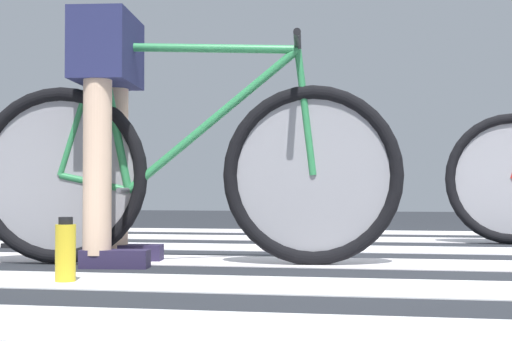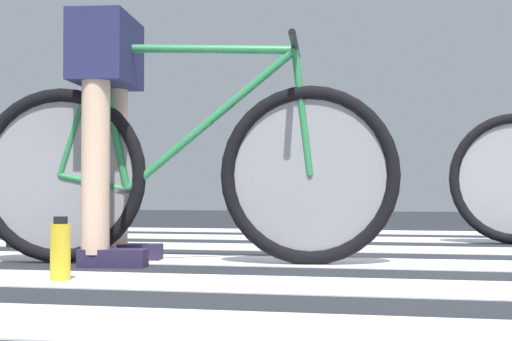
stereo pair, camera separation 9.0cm
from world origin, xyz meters
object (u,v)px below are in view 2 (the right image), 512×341
object	(u,v)px
cyclist_1_of_2	(107,104)
traffic_cone	(56,207)
water_bottle	(60,251)
bicycle_1_of_2	(182,168)

from	to	relation	value
cyclist_1_of_2	traffic_cone	distance (m)	1.21
cyclist_1_of_2	water_bottle	xyz separation A→B (m)	(0.09, -0.60, -0.55)
traffic_cone	water_bottle	bearing A→B (deg)	-63.30
bicycle_1_of_2	traffic_cone	world-z (taller)	bicycle_1_of_2
bicycle_1_of_2	cyclist_1_of_2	bearing A→B (deg)	180.00
bicycle_1_of_2	traffic_cone	size ratio (longest dim) A/B	4.00
traffic_cone	cyclist_1_of_2	bearing A→B (deg)	-53.57
bicycle_1_of_2	traffic_cone	xyz separation A→B (m)	(-0.97, 0.86, -0.18)
bicycle_1_of_2	cyclist_1_of_2	size ratio (longest dim) A/B	1.72
water_bottle	traffic_cone	bearing A→B (deg)	116.70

